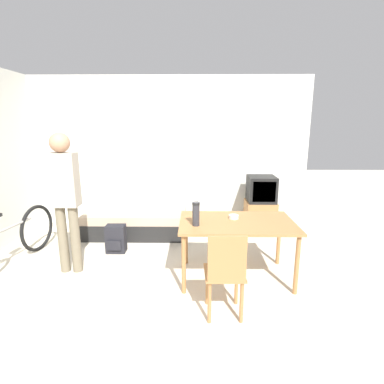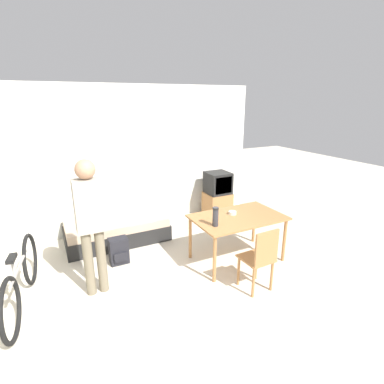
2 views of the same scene
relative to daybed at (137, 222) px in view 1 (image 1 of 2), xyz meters
name	(u,v)px [view 1 (image 1 of 2)]	position (x,y,z in m)	size (l,w,h in m)	color
ground_plane	(114,344)	(0.31, -2.70, -0.20)	(20.00, 20.00, 0.00)	beige
wall_back	(157,153)	(0.31, 0.55, 1.15)	(5.49, 0.06, 2.70)	silver
daybed	(137,222)	(0.00, 0.00, 0.00)	(1.75, 0.89, 0.41)	black
tv	(261,205)	(2.16, 0.10, 0.28)	(0.51, 0.46, 1.00)	#9E6B3D
dining_table	(237,227)	(1.52, -1.51, 0.45)	(1.37, 0.86, 0.73)	#9E6B3D
wooden_chair	(225,271)	(1.31, -2.33, 0.30)	(0.40, 0.40, 0.90)	#9E6B3D
bicycle	(10,241)	(-1.44, -1.27, 0.16)	(0.33, 1.77, 0.78)	black
person_standing	(65,193)	(-0.59, -1.38, 0.85)	(0.34, 0.24, 1.78)	#6B604C
thermos_flask	(196,213)	(1.03, -1.66, 0.68)	(0.09, 0.09, 0.28)	#2D2D33
mate_bowl	(234,217)	(1.50, -1.40, 0.55)	(0.12, 0.12, 0.05)	beige
backpack	(116,239)	(-0.16, -0.79, 0.00)	(0.28, 0.22, 0.41)	black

